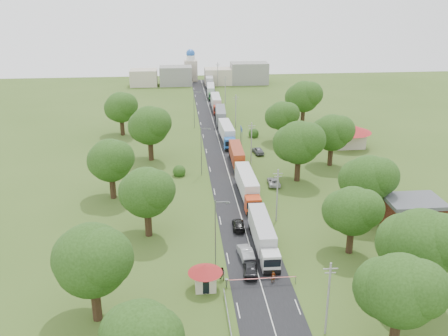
{
  "coord_description": "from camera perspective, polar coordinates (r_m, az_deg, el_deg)",
  "views": [
    {
      "loc": [
        -10.09,
        -79.17,
        36.62
      ],
      "look_at": [
        -1.38,
        10.45,
        3.0
      ],
      "focal_mm": 40.0,
      "sensor_mm": 36.0,
      "label": 1
    }
  ],
  "objects": [
    {
      "name": "lamp_2",
      "position": [
        132.94,
        -3.38,
        6.92
      ],
      "size": [
        2.03,
        0.22,
        10.0
      ],
      "color": "slate",
      "rests_on": "ground"
    },
    {
      "name": "pole_1",
      "position": [
        80.45,
        6.1,
        -3.04
      ],
      "size": [
        1.6,
        0.24,
        9.0
      ],
      "color": "gray",
      "rests_on": "ground"
    },
    {
      "name": "tree_3",
      "position": [
        82.8,
        16.16,
        -1.17
      ],
      "size": [
        8.8,
        8.8,
        11.07
      ],
      "color": "#382616",
      "rests_on": "ground"
    },
    {
      "name": "ground",
      "position": [
        87.81,
        1.56,
        -4.18
      ],
      "size": [
        260.0,
        260.0,
        0.0
      ],
      "primitive_type": "plane",
      "color": "#37511B",
      "rests_on": "ground"
    },
    {
      "name": "pole_4",
      "position": [
        160.16,
        0.15,
        8.97
      ],
      "size": [
        1.6,
        0.24,
        9.0
      ],
      "color": "gray",
      "rests_on": "ground"
    },
    {
      "name": "lamp_0",
      "position": [
        67.0,
        -0.87,
        -7.16
      ],
      "size": [
        2.03,
        0.22,
        10.0
      ],
      "color": "slate",
      "rests_on": "ground"
    },
    {
      "name": "truck_1",
      "position": [
        89.71,
        2.69,
        -2.06
      ],
      "size": [
        2.85,
        15.48,
        4.29
      ],
      "color": "red",
      "rests_on": "ground"
    },
    {
      "name": "tree_10",
      "position": [
        75.46,
        -8.86,
        -2.71
      ],
      "size": [
        8.8,
        8.8,
        11.07
      ],
      "color": "#382616",
      "rests_on": "ground"
    },
    {
      "name": "pole_2",
      "position": [
        106.29,
        3.15,
        2.96
      ],
      "size": [
        1.6,
        0.24,
        9.0
      ],
      "color": "gray",
      "rests_on": "ground"
    },
    {
      "name": "info_sign",
      "position": [
        119.99,
        2.0,
        4.19
      ],
      "size": [
        0.12,
        3.1,
        4.1
      ],
      "color": "slate",
      "rests_on": "ground"
    },
    {
      "name": "pedestrian_near",
      "position": [
        66.39,
        5.66,
        -12.26
      ],
      "size": [
        0.7,
        0.58,
        1.66
      ],
      "primitive_type": "imported",
      "rotation": [
        0.0,
        0.0,
        0.34
      ],
      "color": "gray",
      "rests_on": "ground"
    },
    {
      "name": "house_cream",
      "position": [
        120.88,
        14.08,
        4.02
      ],
      "size": [
        10.08,
        10.08,
        5.8
      ],
      "color": "#BDB19C",
      "rests_on": "ground"
    },
    {
      "name": "truck_4",
      "position": [
        137.03,
        -0.35,
        5.91
      ],
      "size": [
        3.2,
        14.83,
        4.1
      ],
      "color": "#B9B9B9",
      "rests_on": "ground"
    },
    {
      "name": "pole_3",
      "position": [
        133.01,
        1.35,
        6.58
      ],
      "size": [
        1.6,
        0.24,
        9.0
      ],
      "color": "gray",
      "rests_on": "ground"
    },
    {
      "name": "truck_2",
      "position": [
        105.45,
        1.52,
        1.32
      ],
      "size": [
        2.59,
        13.84,
        3.83
      ],
      "color": "yellow",
      "rests_on": "ground"
    },
    {
      "name": "car_lane_rear",
      "position": [
        79.26,
        1.65,
        -6.51
      ],
      "size": [
        2.09,
        4.7,
        1.34
      ],
      "primitive_type": "imported",
      "rotation": [
        0.0,
        0.0,
        3.09
      ],
      "color": "black",
      "rests_on": "ground"
    },
    {
      "name": "tree_12",
      "position": [
        108.4,
        -8.51,
        4.86
      ],
      "size": [
        9.6,
        9.6,
        12.05
      ],
      "color": "#382616",
      "rests_on": "ground"
    },
    {
      "name": "tree_11",
      "position": [
        90.09,
        -12.84,
        0.9
      ],
      "size": [
        8.8,
        8.8,
        11.07
      ],
      "color": "#382616",
      "rests_on": "ground"
    },
    {
      "name": "lamp_1",
      "position": [
        99.28,
        -2.54,
        2.22
      ],
      "size": [
        2.03,
        0.22,
        10.0
      ],
      "color": "slate",
      "rests_on": "ground"
    },
    {
      "name": "car_verge_far",
      "position": [
        113.39,
        3.92,
        2.0
      ],
      "size": [
        2.5,
        4.77,
        1.55
      ],
      "primitive_type": "imported",
      "rotation": [
        0.0,
        0.0,
        3.29
      ],
      "color": "#595B60",
      "rests_on": "ground"
    },
    {
      "name": "pedestrian_booth",
      "position": [
        66.44,
        -0.2,
        -12.03
      ],
      "size": [
        1.13,
        1.12,
        1.84
      ],
      "primitive_type": "imported",
      "rotation": [
        0.0,
        0.0,
        -0.74
      ],
      "color": "gray",
      "rests_on": "ground"
    },
    {
      "name": "car_verge_near",
      "position": [
        96.2,
        5.7,
        -1.58
      ],
      "size": [
        2.56,
        4.97,
        1.34
      ],
      "primitive_type": "imported",
      "rotation": [
        0.0,
        0.0,
        3.07
      ],
      "color": "#B4B4B4",
      "rests_on": "ground"
    },
    {
      "name": "car_lane_mid",
      "position": [
        71.46,
        2.49,
        -9.63
      ],
      "size": [
        2.12,
        4.98,
        1.6
      ],
      "primitive_type": "imported",
      "rotation": [
        0.0,
        0.0,
        3.23
      ],
      "color": "#9C9EA4",
      "rests_on": "ground"
    },
    {
      "name": "church",
      "position": [
        199.72,
        -3.81,
        11.43
      ],
      "size": [
        5.0,
        5.0,
        12.3
      ],
      "color": "#BDB19C",
      "rests_on": "ground"
    },
    {
      "name": "truck_6",
      "position": [
        170.91,
        -1.5,
        8.79
      ],
      "size": [
        3.03,
        13.9,
        3.84
      ],
      "color": "#2B7430",
      "rests_on": "ground"
    },
    {
      "name": "truck_7",
      "position": [
        187.45,
        -1.69,
        9.88
      ],
      "size": [
        2.84,
        14.84,
        4.11
      ],
      "color": "silver",
      "rests_on": "ground"
    },
    {
      "name": "guard_booth",
      "position": [
        64.26,
        -2.15,
        -11.97
      ],
      "size": [
        4.4,
        4.4,
        3.45
      ],
      "color": "#BDB19C",
      "rests_on": "ground"
    },
    {
      "name": "tree_6",
      "position": [
        120.82,
        6.64,
        5.95
      ],
      "size": [
        8.0,
        8.0,
        10.1
      ],
      "color": "#382616",
      "rests_on": "ground"
    },
    {
      "name": "tree_2",
      "position": [
        72.39,
        14.48,
        -4.73
      ],
      "size": [
        8.0,
        8.0,
        10.1
      ],
      "color": "#382616",
      "rests_on": "ground"
    },
    {
      "name": "distant_town",
      "position": [
        192.35,
        -2.3,
        10.54
      ],
      "size": [
        52.0,
        8.0,
        8.0
      ],
      "color": "gray",
      "rests_on": "ground"
    },
    {
      "name": "tree_4",
      "position": [
        96.65,
        8.53,
        2.93
      ],
      "size": [
        9.6,
        9.6,
        12.05
      ],
      "color": "#382616",
      "rests_on": "ground"
    },
    {
      "name": "tree_13",
      "position": [
        128.51,
        -11.7,
        6.83
      ],
      "size": [
        8.8,
        8.8,
        11.07
      ],
      "color": "#382616",
      "rests_on": "ground"
    },
    {
      "name": "boom_barrier",
      "position": [
        65.48,
        3.1,
        -12.63
      ],
      "size": [
        9.22,
        0.35,
        1.18
      ],
      "color": "slate",
      "rests_on": "ground"
    },
    {
      "name": "tree_7",
      "position": [
        136.81,
        9.09,
        8.08
      ],
      "size": [
        9.6,
        9.6,
        12.05
      ],
      "color": "#382616",
      "rests_on": "ground"
    },
    {
      "name": "tree_0",
      "position": [
        55.31,
        19.48,
        -12.96
      ],
      "size": [
        8.8,
        8.8,
        11.07
      ],
      "color": "#382616",
      "rests_on": "ground"
    },
    {
      "name": "truck_0",
      "position": [
        73.35,
        4.46,
        -7.62
      ],
      "size": [
        2.66,
        14.68,
        4.07
      ],
      "color": "silver",
      "rests_on": "ground"
    },
    {
      "name": "house_brick",
      "position": [
        83.48,
        20.72,
        -4.96
      ],
      "size": [
        8.6,
        6.6,
        5.2
      ],
      "color": "maroon",
      "rests_on": "ground"
    },
    {
      "name": "pole_5",
      "position": [
        187.57,
        -0.72,
        10.67
      ],
      "size": [
        1.6,
        0.24,
        9.0
      ],
      "color": "gray",
      "rests_on": "ground"
    },
    {
      "name": "pole_0",
      "position": [
        56.69,
        11.81,
        -14.31
      ],
      "size": [
        1.6,
        0.24,
        9.0
      ],
      "color": "gray",
      "rests_on": "ground"
    },
    {
      "name": "tree_5",
      "position": [
        106.61,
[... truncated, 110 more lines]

